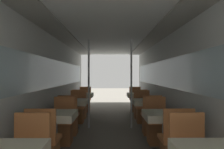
% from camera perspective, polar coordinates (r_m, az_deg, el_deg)
% --- Properties ---
extents(wall_left, '(0.05, 10.07, 2.21)m').
position_cam_1_polar(wall_left, '(5.00, -15.98, -2.23)').
color(wall_left, silver).
rests_on(wall_left, ground_plane).
extents(wall_right, '(0.05, 10.07, 2.21)m').
position_cam_1_polar(wall_right, '(5.00, 14.95, -2.23)').
color(wall_right, silver).
rests_on(wall_right, ground_plane).
extents(ceiling_panel, '(2.67, 10.07, 0.07)m').
position_cam_1_polar(ceiling_panel, '(4.90, -0.52, 10.81)').
color(ceiling_panel, silver).
rests_on(ceiling_panel, wall_left).
extents(dining_table_left_1, '(0.68, 0.68, 0.71)m').
position_cam_1_polar(dining_table_left_1, '(3.82, -14.69, -10.82)').
color(dining_table_left_1, '#4C4C51').
rests_on(dining_table_left_1, ground_plane).
extents(chair_left_far_1, '(0.41, 0.41, 0.89)m').
position_cam_1_polar(chair_left_far_1, '(4.46, -12.74, -13.68)').
color(chair_left_far_1, '#9C5B31').
rests_on(chair_left_far_1, ground_plane).
extents(dining_table_left_2, '(0.68, 0.68, 0.71)m').
position_cam_1_polar(dining_table_left_2, '(5.57, -10.04, -7.38)').
color(dining_table_left_2, '#4C4C51').
rests_on(dining_table_left_2, ground_plane).
extents(chair_left_near_2, '(0.41, 0.41, 0.89)m').
position_cam_1_polar(chair_left_near_2, '(5.05, -11.20, -12.05)').
color(chair_left_near_2, '#9C5B31').
rests_on(chair_left_near_2, ground_plane).
extents(chair_left_far_2, '(0.41, 0.41, 0.89)m').
position_cam_1_polar(chair_left_far_2, '(6.21, -9.11, -9.78)').
color(chair_left_far_2, '#9C5B31').
rests_on(chair_left_far_2, ground_plane).
extents(support_pole_left_2, '(0.05, 0.05, 2.21)m').
position_cam_1_polar(support_pole_left_2, '(5.48, -6.10, -2.41)').
color(support_pole_left_2, silver).
rests_on(support_pole_left_2, ground_plane).
extents(dining_table_left_3, '(0.68, 0.68, 0.71)m').
position_cam_1_polar(dining_table_left_3, '(7.36, -7.67, -5.59)').
color(dining_table_left_3, '#4C4C51').
rests_on(dining_table_left_3, ground_plane).
extents(chair_left_near_3, '(0.41, 0.41, 0.89)m').
position_cam_1_polar(chair_left_near_3, '(6.81, -8.31, -8.90)').
color(chair_left_near_3, '#9C5B31').
rests_on(chair_left_near_3, ground_plane).
extents(chair_left_far_3, '(0.41, 0.41, 0.89)m').
position_cam_1_polar(chair_left_far_3, '(7.99, -7.12, -7.58)').
color(chair_left_far_3, '#9C5B31').
rests_on(chair_left_far_3, ground_plane).
extents(dining_table_right_1, '(0.68, 0.68, 0.71)m').
position_cam_1_polar(dining_table_right_1, '(3.81, 13.59, -10.83)').
color(dining_table_right_1, '#4C4C51').
rests_on(dining_table_right_1, ground_plane).
extents(chair_right_far_1, '(0.41, 0.41, 0.89)m').
position_cam_1_polar(chair_right_far_1, '(4.46, 11.67, -13.69)').
color(chair_right_far_1, '#9C5B31').
rests_on(chair_right_far_1, ground_plane).
extents(dining_table_right_2, '(0.68, 0.68, 0.71)m').
position_cam_1_polar(dining_table_right_2, '(5.57, 9.03, -7.39)').
color(dining_table_right_2, '#4C4C51').
rests_on(dining_table_right_2, ground_plane).
extents(chair_right_near_2, '(0.41, 0.41, 0.89)m').
position_cam_1_polar(chair_right_near_2, '(5.05, 10.16, -12.05)').
color(chair_right_near_2, '#9C5B31').
rests_on(chair_right_near_2, ground_plane).
extents(chair_right_far_2, '(0.41, 0.41, 0.89)m').
position_cam_1_polar(chair_right_far_2, '(6.21, 8.11, -9.78)').
color(chair_right_far_2, '#9C5B31').
rests_on(chair_right_far_2, ground_plane).
extents(support_pole_right_2, '(0.05, 0.05, 2.21)m').
position_cam_1_polar(support_pole_right_2, '(5.48, 5.08, -2.41)').
color(support_pole_right_2, silver).
rests_on(support_pole_right_2, ground_plane).
extents(dining_table_right_3, '(0.68, 0.68, 0.71)m').
position_cam_1_polar(dining_table_right_3, '(7.36, 6.69, -5.59)').
color(dining_table_right_3, '#4C4C51').
rests_on(dining_table_right_3, ground_plane).
extents(chair_right_near_3, '(0.41, 0.41, 0.89)m').
position_cam_1_polar(chair_right_near_3, '(6.81, 7.32, -8.90)').
color(chair_right_near_3, '#9C5B31').
rests_on(chair_right_near_3, ground_plane).
extents(chair_right_far_3, '(0.41, 0.41, 0.89)m').
position_cam_1_polar(chair_right_far_3, '(7.99, 6.16, -7.59)').
color(chair_right_far_3, '#9C5B31').
rests_on(chair_right_far_3, ground_plane).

